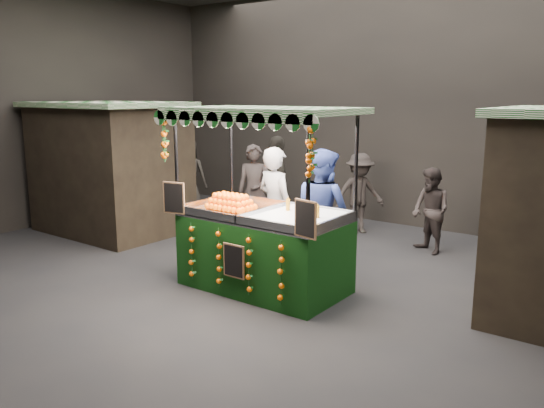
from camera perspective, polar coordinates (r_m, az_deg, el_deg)
The scene contains 13 objects.
ground at distance 7.99m, azimuth -2.36°, elevation -8.77°, with size 12.00×12.00×0.00m, color black.
market_hall at distance 7.52m, azimuth -2.58°, elevation 16.18°, with size 12.10×10.10×5.05m.
neighbour_stall_left at distance 11.49m, azimuth -16.48°, elevation 3.72°, with size 3.00×2.20×2.60m.
juice_stall at distance 7.73m, azimuth -0.95°, elevation -3.24°, with size 2.66×1.57×2.58m.
vendor_grey at distance 8.73m, azimuth 0.34°, elevation -0.38°, with size 0.78×0.59×1.94m.
vendor_blue at distance 8.41m, azimuth 5.29°, elevation -0.85°, with size 1.10×0.95×1.95m.
shopper_0 at distance 10.49m, azimuth -1.85°, elevation 1.28°, with size 0.79×0.72×1.82m.
shopper_1 at distance 9.92m, azimuth 16.22°, elevation -0.69°, with size 0.92×0.87×1.51m.
shopper_2 at distance 10.92m, azimuth 0.50°, elevation 2.04°, with size 1.19×1.09×1.95m.
shopper_3 at distance 11.03m, azimuth 9.10°, elevation 1.09°, with size 1.12×1.18×1.61m.
shopper_4 at distance 13.04m, azimuth -8.69°, elevation 2.97°, with size 1.00×0.86×1.73m.
shopper_5 at distance 9.56m, azimuth 26.42°, elevation -1.81°, with size 1.36×1.29×1.53m.
shopper_6 at distance 10.76m, azimuth 25.26°, elevation 0.76°, with size 0.52×0.74×1.94m.
Camera 1 is at (4.74, -5.81, 2.76)m, focal length 36.09 mm.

